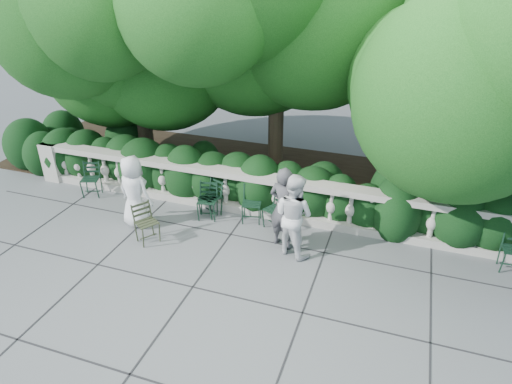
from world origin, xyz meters
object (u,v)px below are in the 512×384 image
(chair_a, at_px, (206,217))
(chair_weathered, at_px, (152,244))
(chair_b, at_px, (92,198))
(chair_e, at_px, (270,230))
(chair_c, at_px, (207,221))
(person_casual_man, at_px, (294,215))
(person_businessman, at_px, (134,192))
(chair_f, at_px, (510,274))
(chair_d, at_px, (251,225))
(person_woman_grey, at_px, (284,208))

(chair_a, distance_m, chair_weathered, 1.47)
(chair_a, distance_m, chair_b, 3.00)
(chair_a, xyz_separation_m, chair_e, (1.51, -0.05, 0.00))
(chair_c, relative_size, person_casual_man, 0.50)
(chair_b, bearing_deg, person_businessman, -40.37)
(chair_a, distance_m, person_businessman, 1.68)
(chair_f, relative_size, person_casual_man, 0.50)
(chair_c, height_order, chair_e, same)
(chair_d, height_order, chair_f, same)
(chair_d, distance_m, person_woman_grey, 1.32)
(chair_b, relative_size, chair_e, 1.00)
(chair_f, bearing_deg, chair_weathered, -171.46)
(person_businessman, bearing_deg, chair_d, -153.07)
(person_businessman, bearing_deg, person_casual_man, -169.87)
(chair_b, bearing_deg, person_casual_man, -25.54)
(chair_c, bearing_deg, chair_d, -1.00)
(chair_b, relative_size, chair_weathered, 1.00)
(chair_weathered, bearing_deg, chair_d, -16.71)
(chair_a, distance_m, person_woman_grey, 2.15)
(chair_d, height_order, person_businessman, person_businessman)
(chair_b, height_order, chair_c, same)
(chair_f, distance_m, person_casual_man, 4.12)
(chair_d, distance_m, person_businessman, 2.58)
(person_woman_grey, bearing_deg, chair_a, 2.59)
(chair_e, bearing_deg, chair_weathered, -122.40)
(person_woman_grey, bearing_deg, chair_e, -30.15)
(chair_a, distance_m, chair_f, 6.15)
(chair_b, distance_m, chair_c, 3.08)
(chair_e, xyz_separation_m, person_casual_man, (0.65, -0.59, 0.84))
(chair_e, height_order, chair_weathered, same)
(person_casual_man, bearing_deg, chair_f, -147.69)
(chair_a, relative_size, chair_e, 1.00)
(chair_f, relative_size, person_businessman, 0.52)
(chair_b, distance_m, person_woman_grey, 5.00)
(chair_a, height_order, chair_b, same)
(chair_weathered, distance_m, person_woman_grey, 2.79)
(chair_weathered, distance_m, person_casual_man, 2.97)
(person_casual_man, bearing_deg, person_businessman, 25.43)
(chair_weathered, xyz_separation_m, person_casual_man, (2.76, 0.70, 0.84))
(chair_b, height_order, person_woman_grey, person_woman_grey)
(chair_b, distance_m, chair_e, 4.51)
(chair_d, relative_size, chair_e, 1.00)
(person_businessman, xyz_separation_m, person_casual_man, (3.44, 0.11, 0.04))
(chair_weathered, height_order, person_woman_grey, person_woman_grey)
(chair_a, xyz_separation_m, chair_d, (1.05, 0.03, 0.00))
(chair_a, distance_m, person_casual_man, 2.41)
(chair_f, xyz_separation_m, chair_weathered, (-6.75, -1.30, 0.00))
(chair_c, xyz_separation_m, chair_d, (0.97, 0.19, 0.00))
(person_businessman, bearing_deg, chair_e, -157.64)
(chair_a, relative_size, chair_d, 1.00)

